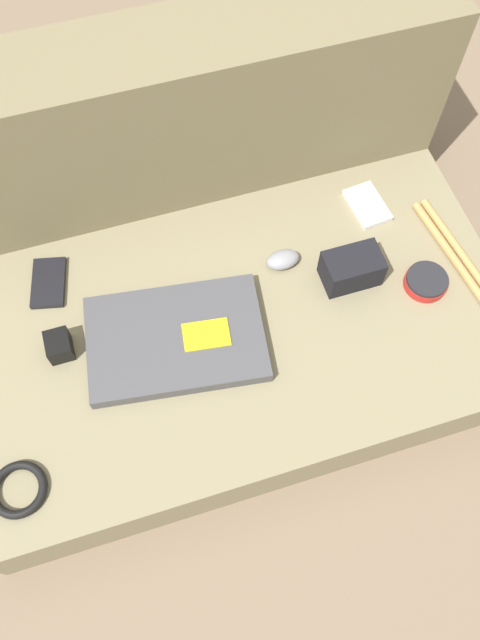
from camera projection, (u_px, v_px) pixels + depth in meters
name	position (u px, v px, depth m)	size (l,w,h in m)	color
ground_plane	(240.00, 353.00, 1.37)	(8.00, 8.00, 0.00)	#7A6651
couch_seat	(240.00, 339.00, 1.31)	(1.11, 0.61, 0.14)	#847A5B
couch_backrest	(184.00, 138.00, 1.32)	(1.11, 0.20, 0.50)	#756B4C
laptop	(176.00, 338.00, 1.22)	(0.37, 0.27, 0.03)	#47474C
computer_mouse	(283.00, 260.00, 1.30)	(0.07, 0.05, 0.03)	gray
speaker_puck	(426.00, 282.00, 1.28)	(0.09, 0.09, 0.03)	red
phone_silver	(367.00, 205.00, 1.37)	(0.08, 0.11, 0.01)	silver
phone_black	(49.00, 283.00, 1.28)	(0.09, 0.13, 0.01)	black
camera_pouch	(352.00, 269.00, 1.26)	(0.12, 0.07, 0.07)	black
charger_brick	(59.00, 346.00, 1.20)	(0.05, 0.06, 0.05)	black
cable_coil	(18.00, 490.00, 1.09)	(0.10, 0.10, 0.02)	black
drumstick_pair	(464.00, 265.00, 1.30)	(0.08, 0.35, 0.02)	tan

